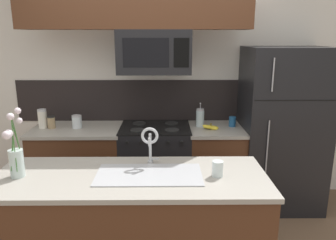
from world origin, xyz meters
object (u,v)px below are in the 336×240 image
at_px(stove_range, 155,166).
at_px(sink_faucet, 150,141).
at_px(refrigerator, 281,129).
at_px(drinking_glass, 218,169).
at_px(french_press, 200,118).
at_px(microwave, 154,52).
at_px(storage_jar_medium, 51,122).
at_px(flower_vase, 16,157).
at_px(banana_bunch, 211,127).
at_px(coffee_tin, 232,122).
at_px(storage_jar_tall, 43,119).
at_px(storage_jar_short, 77,122).

distance_m(stove_range, sink_faucet, 1.24).
xyz_separation_m(refrigerator, drinking_glass, (-0.91, -1.30, 0.08)).
bearing_deg(refrigerator, french_press, 177.43).
bearing_deg(microwave, refrigerator, 1.69).
relative_size(storage_jar_medium, sink_faucet, 0.44).
distance_m(stove_range, microwave, 1.26).
height_order(microwave, flower_vase, microwave).
relative_size(refrigerator, storage_jar_medium, 13.31).
height_order(banana_bunch, sink_faucet, sink_faucet).
distance_m(refrigerator, banana_bunch, 0.79).
bearing_deg(french_press, storage_jar_medium, -177.87).
relative_size(storage_jar_medium, banana_bunch, 0.70).
bearing_deg(sink_faucet, flower_vase, -167.13).
relative_size(coffee_tin, flower_vase, 0.22).
height_order(sink_faucet, drinking_glass, sink_faucet).
distance_m(banana_bunch, drinking_glass, 1.22).
xyz_separation_m(french_press, sink_faucet, (-0.50, -1.12, 0.10)).
bearing_deg(stove_range, storage_jar_tall, 179.30).
height_order(storage_jar_short, french_press, french_press).
bearing_deg(drinking_glass, flower_vase, 179.77).
distance_m(microwave, storage_jar_medium, 1.35).
bearing_deg(storage_jar_short, banana_bunch, -2.71).
relative_size(microwave, flower_vase, 1.51).
relative_size(banana_bunch, sink_faucet, 0.62).
xyz_separation_m(storage_jar_short, coffee_tin, (1.70, 0.04, -0.01)).
xyz_separation_m(microwave, flower_vase, (-0.94, -1.25, -0.67)).
relative_size(stove_range, flower_vase, 1.88).
bearing_deg(coffee_tin, storage_jar_tall, -179.03).
relative_size(stove_range, storage_jar_medium, 6.97).
xyz_separation_m(storage_jar_medium, sink_faucet, (1.12, -1.06, 0.13)).
bearing_deg(coffee_tin, stove_range, -176.64).
bearing_deg(stove_range, microwave, -89.84).
distance_m(storage_jar_tall, storage_jar_medium, 0.11).
bearing_deg(storage_jar_tall, stove_range, -0.70).
distance_m(microwave, coffee_tin, 1.14).
distance_m(french_press, coffee_tin, 0.36).
distance_m(stove_range, flower_vase, 1.69).
bearing_deg(stove_range, storage_jar_medium, -180.00).
bearing_deg(sink_faucet, banana_bunch, 58.61).
distance_m(storage_jar_medium, banana_bunch, 1.72).
bearing_deg(flower_vase, storage_jar_medium, 98.16).
height_order(storage_jar_tall, storage_jar_short, storage_jar_tall).
relative_size(storage_jar_short, banana_bunch, 0.74).
relative_size(storage_jar_short, sink_faucet, 0.46).
distance_m(storage_jar_tall, storage_jar_short, 0.37).
xyz_separation_m(microwave, storage_jar_short, (-0.85, 0.03, -0.74)).
relative_size(french_press, sink_faucet, 0.87).
bearing_deg(coffee_tin, french_press, 178.40).
bearing_deg(flower_vase, storage_jar_short, 85.89).
relative_size(refrigerator, drinking_glass, 15.50).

